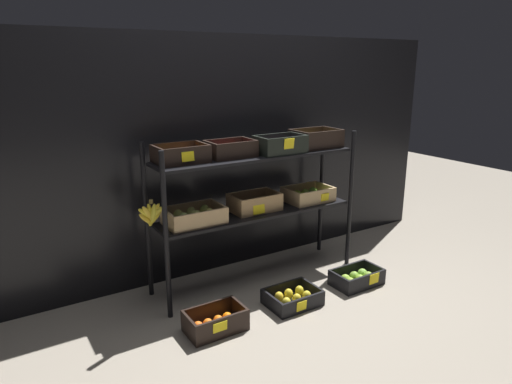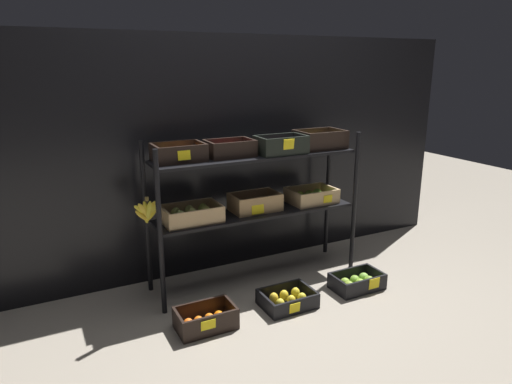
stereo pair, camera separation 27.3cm
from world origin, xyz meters
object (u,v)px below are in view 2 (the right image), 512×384
crate_ground_lemon (288,300)px  crate_ground_apple_green (357,282)px  display_rack (254,181)px  crate_ground_tangerine (206,321)px

crate_ground_lemon → crate_ground_apple_green: crate_ground_apple_green is taller
display_rack → crate_ground_apple_green: bearing=-39.8°
display_rack → crate_ground_lemon: size_ratio=4.76×
crate_ground_tangerine → crate_ground_apple_green: bearing=-0.5°
crate_ground_lemon → crate_ground_apple_green: bearing=-1.6°
display_rack → crate_ground_tangerine: display_rack is taller
crate_ground_lemon → crate_ground_apple_green: 0.56m
crate_ground_lemon → display_rack: bearing=91.5°
crate_ground_apple_green → crate_ground_lemon: bearing=178.4°
display_rack → crate_ground_apple_green: 1.02m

